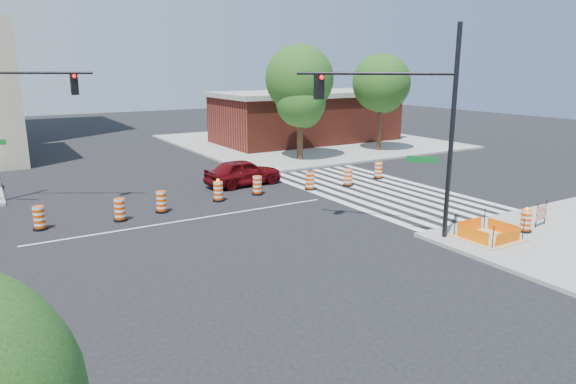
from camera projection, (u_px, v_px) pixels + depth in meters
name	position (u px, v px, depth m)	size (l,w,h in m)	color
ground	(190.00, 220.00, 23.28)	(120.00, 120.00, 0.00)	black
sidewalk_ne	(306.00, 141.00, 47.27)	(22.00, 22.00, 0.15)	gray
crosswalk_east	(375.00, 190.00, 28.78)	(6.75, 13.50, 0.01)	silver
lane_centerline	(190.00, 220.00, 23.28)	(14.00, 0.12, 0.01)	silver
excavation_pit	(488.00, 237.00, 20.27)	(2.20, 2.20, 0.90)	tan
brick_storefront	(306.00, 117.00, 46.74)	(16.50, 8.50, 4.60)	maroon
red_coupe	(243.00, 172.00, 29.88)	(1.84, 4.57, 1.56)	#59070B
signal_pole_se	(407.00, 113.00, 19.81)	(4.24, 4.70, 8.19)	black
signal_pole_nw	(2.00, 105.00, 24.35)	(5.40, 3.25, 8.16)	black
pit_drum	(526.00, 222.00, 20.98)	(0.53, 0.53, 1.05)	black
barricade	(541.00, 213.00, 21.73)	(0.90, 0.18, 1.06)	#DB4104
tree_north_c	(301.00, 105.00, 36.75)	(3.63, 3.58, 6.09)	#382314
tree_north_d	(300.00, 83.00, 36.90)	(4.92, 4.92, 8.36)	#382314
tree_north_e	(381.00, 86.00, 40.79)	(4.60, 4.60, 7.82)	#382314
median_drum_2	(39.00, 219.00, 21.75)	(0.60, 0.60, 1.02)	black
median_drum_3	(120.00, 210.00, 23.01)	(0.60, 0.60, 1.02)	black
median_drum_4	(162.00, 203.00, 24.36)	(0.60, 0.60, 1.02)	black
median_drum_5	(218.00, 192.00, 26.39)	(0.60, 0.60, 1.18)	black
median_drum_6	(257.00, 186.00, 27.75)	(0.60, 0.60, 1.02)	black
median_drum_7	(310.00, 181.00, 28.83)	(0.60, 0.60, 1.02)	black
median_drum_8	(348.00, 178.00, 29.78)	(0.60, 0.60, 1.02)	black
median_drum_9	(378.00, 171.00, 31.76)	(0.60, 0.60, 1.02)	black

